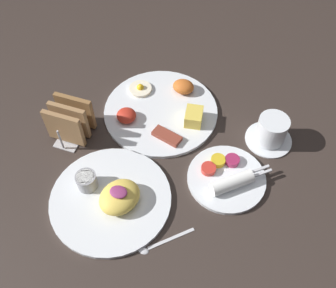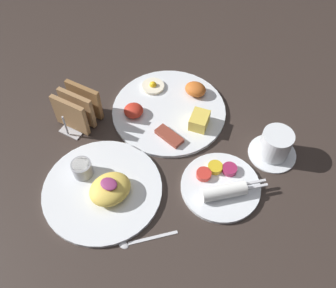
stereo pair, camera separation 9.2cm
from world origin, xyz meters
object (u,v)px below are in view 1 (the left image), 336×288
Objects in this scene: plate_breakfast at (162,110)px; plate_foreground at (111,197)px; plate_condiments at (227,177)px; toast_rack at (70,121)px; coffee_cup at (271,131)px.

plate_foreground is at bearing -94.12° from plate_breakfast.
plate_condiments is 0.68× the size of plate_foreground.
toast_rack is (-0.41, 0.01, 0.04)m from plate_condiments.
plate_foreground reaches higher than plate_breakfast.
coffee_cup reaches higher than plate_condiments.
toast_rack reaches higher than plate_breakfast.
plate_breakfast is 1.10× the size of plate_foreground.
plate_condiments is at bearing -115.87° from coffee_cup.
plate_condiments is (0.22, -0.15, 0.00)m from plate_breakfast.
plate_breakfast is at bearing 85.88° from plate_foreground.
plate_breakfast is at bearing 179.73° from coffee_cup.
toast_rack is at bearing -163.61° from coffee_cup.
plate_condiments is at bearing -35.19° from plate_breakfast.
plate_foreground is 0.23m from toast_rack.
toast_rack is at bearing 178.76° from plate_condiments.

